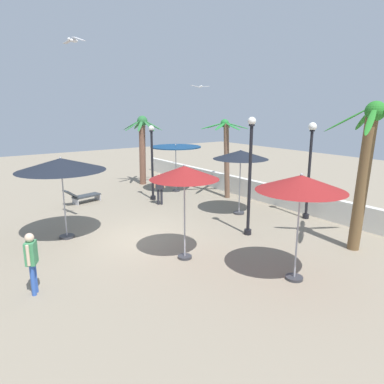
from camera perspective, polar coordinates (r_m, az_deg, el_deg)
ground_plane at (r=13.66m, az=-9.73°, el=-7.32°), size 56.00×56.00×0.00m
boundary_wall at (r=18.30m, az=13.44°, el=-0.57°), size 25.20×0.30×0.98m
patio_umbrella_0 at (r=13.68m, az=-20.21°, el=4.09°), size 3.17×3.17×3.06m
patio_umbrella_1 at (r=9.99m, az=17.01°, el=1.26°), size 2.44×2.44×3.08m
patio_umbrella_2 at (r=10.99m, az=-1.23°, el=2.98°), size 2.18×2.18×3.09m
patio_umbrella_3 at (r=20.47m, az=-2.62°, el=6.96°), size 2.87×2.87×2.74m
patio_umbrella_4 at (r=16.08m, az=7.78°, el=5.85°), size 2.48×2.48×2.98m
palm_tree_0 at (r=12.93m, az=26.08°, el=4.37°), size 2.80×2.89×4.99m
palm_tree_1 at (r=22.58m, az=-7.92°, el=7.99°), size 2.54×2.54×4.30m
palm_tree_2 at (r=19.19m, az=5.43°, el=7.07°), size 2.59×2.33×4.19m
lamp_post_0 at (r=16.07m, az=18.30°, el=4.47°), size 0.35×0.35×4.18m
lamp_post_1 at (r=18.71m, az=-6.38°, el=4.90°), size 0.28×0.28×3.89m
lamp_post_2 at (r=13.42m, az=9.23°, el=2.99°), size 0.30×0.30×4.45m
lounge_chair_0 at (r=19.02m, az=-17.12°, el=-0.56°), size 0.95×1.95×0.84m
guest_0 at (r=10.19m, az=-24.26°, el=-9.54°), size 0.50×0.38×1.68m
guest_1 at (r=17.88m, az=-5.18°, el=0.96°), size 0.38×0.50×1.59m
seagull_0 at (r=13.65m, az=-18.44°, el=22.02°), size 1.26×0.41×0.20m
seagull_1 at (r=22.94m, az=1.34°, el=16.50°), size 0.39×1.28×0.15m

